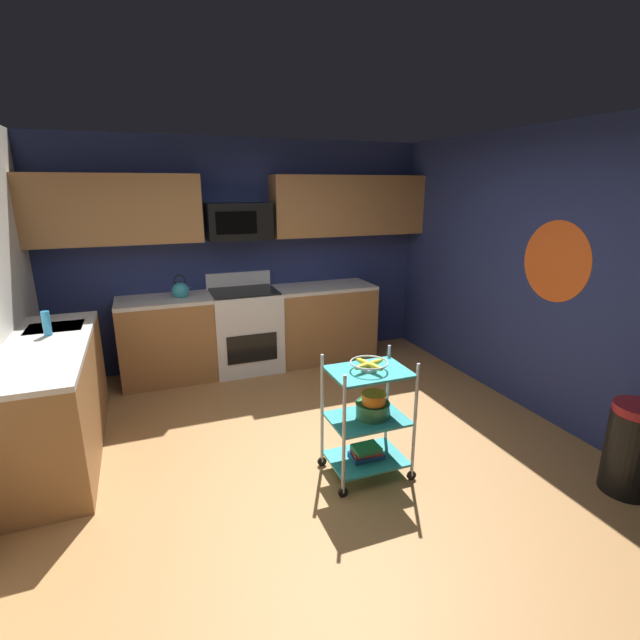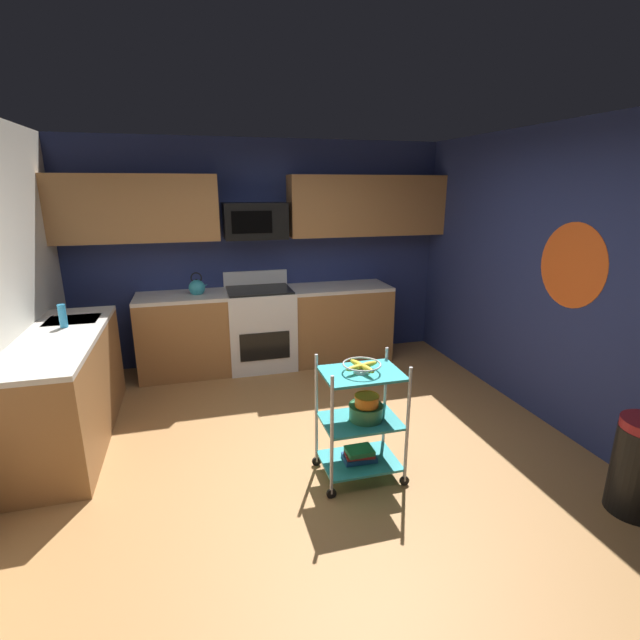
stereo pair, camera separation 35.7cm
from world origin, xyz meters
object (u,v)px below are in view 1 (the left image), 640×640
Objects in this scene: rolling_cart at (367,418)px; trash_can at (632,449)px; fruit_bowl at (369,364)px; oven_range at (246,329)px; mixing_bowl_small at (374,398)px; book_stack at (366,452)px; mixing_bowl_large at (373,409)px; dish_soap_bottle at (46,323)px; kettle at (181,290)px; microwave at (238,221)px.

rolling_cart reaches higher than trash_can.
fruit_bowl is 1.91m from trash_can.
mixing_bowl_small is (0.41, -2.41, 0.14)m from oven_range.
book_stack is at bearing 0.00° from fruit_bowl.
fruit_bowl is at bearing 0.00° from book_stack.
trash_can reaches higher than mixing_bowl_large.
mixing_bowl_small is 2.66m from dish_soap_bottle.
fruit_bowl is 0.70m from book_stack.
mixing_bowl_large is 1.81m from trash_can.
kettle is (-1.06, 2.39, 0.82)m from book_stack.
fruit_bowl is at bearing 152.41° from mixing_bowl_small.
kettle is 1.32× the size of dish_soap_bottle.
fruit_bowl reaches higher than book_stack.
mixing_bowl_large is 2.68m from kettle.
mixing_bowl_small is 0.45m from book_stack.
microwave is 1.06× the size of trash_can.
rolling_cart is 5.03× the size of mixing_bowl_small.
dish_soap_bottle is (-2.19, 1.40, 0.85)m from book_stack.
fruit_bowl is at bearing 152.42° from trash_can.
rolling_cart is at bearing 180.00° from mixing_bowl_large.
kettle reaches higher than oven_range.
fruit_bowl is 2.62m from kettle.
mixing_bowl_large is at bearing 151.82° from trash_can.
mixing_bowl_small is 0.69× the size of kettle.
microwave is 2.22m from dish_soap_bottle.
rolling_cart reaches higher than book_stack.
kettle reaches higher than rolling_cart.
rolling_cart is at bearing -81.39° from microwave.
mixing_bowl_large is 0.10m from mixing_bowl_small.
fruit_bowl is (0.38, -2.39, 0.40)m from oven_range.
microwave is at bearing 99.37° from mixing_bowl_small.
oven_range is at bearing -89.74° from microwave.
mixing_bowl_small is at bearing -27.59° from rolling_cart.
trash_can is (1.62, -0.85, -0.55)m from fruit_bowl.
microwave is 0.77× the size of rolling_cart.
oven_range reaches higher than trash_can.
mixing_bowl_large is at bearing 80.43° from mixing_bowl_small.
dish_soap_bottle is at bearing 147.44° from book_stack.
trash_can is at bearing -30.50° from dish_soap_bottle.
kettle reaches higher than mixing_bowl_large.
kettle is at bearing -179.68° from oven_range.
fruit_bowl is 2.60m from dish_soap_bottle.
mixing_bowl_small is at bearing -65.42° from kettle.
kettle is 4.26m from trash_can.
book_stack is 2.74m from kettle.
dish_soap_bottle is at bearing -138.42° from kettle.
dish_soap_bottle is at bearing 149.50° from trash_can.
mixing_bowl_large is 0.95× the size of kettle.
mixing_bowl_large is (0.04, 0.00, 0.07)m from rolling_cart.
kettle reaches higher than book_stack.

